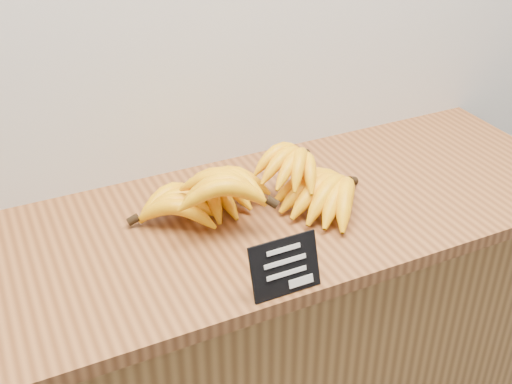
{
  "coord_description": "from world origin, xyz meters",
  "views": [
    {
      "loc": [
        -0.64,
        1.73,
        1.68
      ],
      "look_at": [
        -0.18,
        2.7,
        1.02
      ],
      "focal_mm": 45.0,
      "sensor_mm": 36.0,
      "label": 1
    }
  ],
  "objects": [
    {
      "name": "counter",
      "position": [
        -0.18,
        2.75,
        0.45
      ],
      "size": [
        1.44,
        0.5,
        0.9
      ],
      "primitive_type": "cube",
      "color": "olive",
      "rests_on": "ground"
    },
    {
      "name": "counter_top",
      "position": [
        -0.18,
        2.75,
        0.92
      ],
      "size": [
        1.57,
        0.54,
        0.03
      ],
      "primitive_type": "cube",
      "color": "brown",
      "rests_on": "counter"
    },
    {
      "name": "chalkboard_sign",
      "position": [
        -0.21,
        2.51,
        0.98
      ],
      "size": [
        0.13,
        0.04,
        0.1
      ],
      "primitive_type": "cube",
      "rotation": [
        -0.31,
        0.0,
        0.0
      ],
      "color": "black",
      "rests_on": "counter_top"
    },
    {
      "name": "banana_pile",
      "position": [
        -0.15,
        2.76,
        0.98
      ],
      "size": [
        0.51,
        0.32,
        0.12
      ],
      "color": "#FFB70A",
      "rests_on": "counter_top"
    }
  ]
}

